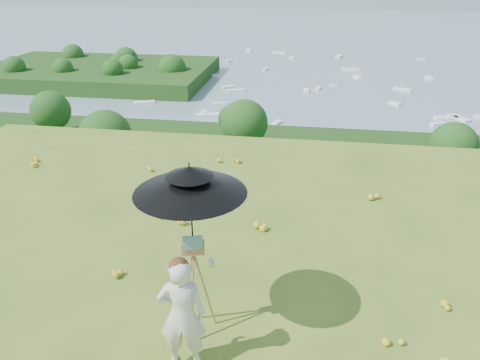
# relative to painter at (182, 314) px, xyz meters

# --- Properties ---
(ground) EXTENTS (14.00, 14.00, 0.00)m
(ground) POSITION_rel_painter_xyz_m (-0.93, 1.41, -0.77)
(ground) COLOR #4A681D
(ground) RESTS_ON ground
(forest_slope) EXTENTS (140.00, 56.00, 22.00)m
(forest_slope) POSITION_rel_painter_xyz_m (-0.93, 36.41, -29.77)
(forest_slope) COLOR #11360E
(forest_slope) RESTS_ON bay_water
(shoreline_tier) EXTENTS (170.00, 28.00, 8.00)m
(shoreline_tier) POSITION_rel_painter_xyz_m (-0.93, 76.41, -36.77)
(shoreline_tier) COLOR #72685B
(shoreline_tier) RESTS_ON bay_water
(bay_water) EXTENTS (700.00, 700.00, 0.00)m
(bay_water) POSITION_rel_painter_xyz_m (-0.93, 241.41, -34.77)
(bay_water) COLOR slate
(bay_water) RESTS_ON ground
(peninsula) EXTENTS (90.00, 60.00, 12.00)m
(peninsula) POSITION_rel_painter_xyz_m (-75.93, 156.41, -29.77)
(peninsula) COLOR #11360E
(peninsula) RESTS_ON bay_water
(slope_trees) EXTENTS (110.00, 50.00, 6.00)m
(slope_trees) POSITION_rel_painter_xyz_m (-0.93, 36.41, -15.77)
(slope_trees) COLOR #184414
(slope_trees) RESTS_ON forest_slope
(harbor_town) EXTENTS (110.00, 22.00, 5.00)m
(harbor_town) POSITION_rel_painter_xyz_m (-0.93, 76.41, -30.27)
(harbor_town) COLOR beige
(harbor_town) RESTS_ON shoreline_tier
(moored_boats) EXTENTS (140.00, 140.00, 0.70)m
(moored_boats) POSITION_rel_painter_xyz_m (-13.43, 162.41, -34.42)
(moored_boats) COLOR white
(moored_boats) RESTS_ON bay_water
(wildflowers) EXTENTS (10.00, 10.50, 0.12)m
(wildflowers) POSITION_rel_painter_xyz_m (-0.93, 1.66, -0.71)
(wildflowers) COLOR gold
(wildflowers) RESTS_ON ground
(painter) EXTENTS (0.61, 0.46, 1.53)m
(painter) POSITION_rel_painter_xyz_m (0.00, 0.00, 0.00)
(painter) COLOR beige
(painter) RESTS_ON ground
(field_easel) EXTENTS (0.70, 0.70, 1.51)m
(field_easel) POSITION_rel_painter_xyz_m (0.00, 0.61, -0.01)
(field_easel) COLOR olive
(field_easel) RESTS_ON ground
(sun_umbrella) EXTENTS (1.72, 1.72, 1.20)m
(sun_umbrella) POSITION_rel_painter_xyz_m (-0.00, 0.64, 1.07)
(sun_umbrella) COLOR black
(sun_umbrella) RESTS_ON field_easel
(painter_cap) EXTENTS (0.29, 0.31, 0.10)m
(painter_cap) POSITION_rel_painter_xyz_m (0.00, 0.00, 0.72)
(painter_cap) COLOR pink
(painter_cap) RESTS_ON painter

